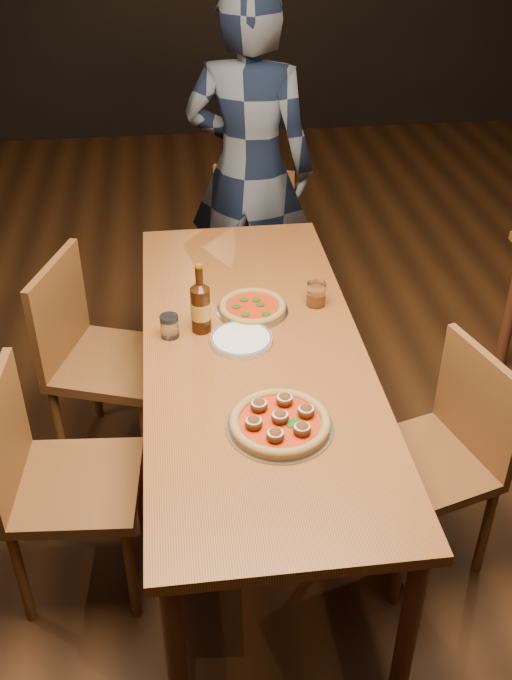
{
  "coord_description": "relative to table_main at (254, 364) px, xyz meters",
  "views": [
    {
      "loc": [
        -0.27,
        -2.23,
        2.32
      ],
      "look_at": [
        0.0,
        -0.05,
        0.82
      ],
      "focal_mm": 40.0,
      "sensor_mm": 36.0,
      "label": 1
    }
  ],
  "objects": [
    {
      "name": "diner",
      "position": [
        0.14,
        1.35,
        0.21
      ],
      "size": [
        0.75,
        0.61,
        1.78
      ],
      "primitive_type": "imported",
      "rotation": [
        0.0,
        0.0,
        2.83
      ],
      "color": "black",
      "rests_on": "ground"
    },
    {
      "name": "pizza_meatball",
      "position": [
        0.03,
        -0.44,
        0.09
      ],
      "size": [
        0.34,
        0.34,
        0.06
      ],
      "rotation": [
        0.0,
        0.0,
        -0.05
      ],
      "color": "#B7B7BF",
      "rests_on": "table_main"
    },
    {
      "name": "plate_stack",
      "position": [
        -0.04,
        0.04,
        0.08
      ],
      "size": [
        0.23,
        0.23,
        0.02
      ],
      "primitive_type": "cylinder",
      "color": "white",
      "rests_on": "table_main"
    },
    {
      "name": "water_glass",
      "position": [
        -0.3,
        0.12,
        0.11
      ],
      "size": [
        0.07,
        0.07,
        0.09
      ],
      "primitive_type": "cylinder",
      "color": "white",
      "rests_on": "table_main"
    },
    {
      "name": "amber_glass",
      "position": [
        0.28,
        0.27,
        0.12
      ],
      "size": [
        0.08,
        0.08,
        0.09
      ],
      "primitive_type": "cylinder",
      "color": "#914410",
      "rests_on": "table_main"
    },
    {
      "name": "chair_main_sw",
      "position": [
        -0.55,
        0.36,
        -0.2
      ],
      "size": [
        0.57,
        0.57,
        0.96
      ],
      "primitive_type": null,
      "rotation": [
        0.0,
        0.0,
        1.24
      ],
      "color": "brown",
      "rests_on": "ground"
    },
    {
      "name": "beer_bottle",
      "position": [
        -0.18,
        0.14,
        0.17
      ],
      "size": [
        0.08,
        0.08,
        0.27
      ],
      "rotation": [
        0.0,
        0.0,
        -0.4
      ],
      "color": "black",
      "rests_on": "table_main"
    },
    {
      "name": "chair_end",
      "position": [
        0.1,
        1.22,
        -0.22
      ],
      "size": [
        0.55,
        0.55,
        0.91
      ],
      "primitive_type": null,
      "rotation": [
        0.0,
        0.0,
        -0.37
      ],
      "color": "brown",
      "rests_on": "ground"
    },
    {
      "name": "ground",
      "position": [
        0.0,
        0.0,
        -0.68
      ],
      "size": [
        9.0,
        9.0,
        0.0
      ],
      "primitive_type": "plane",
      "color": "black"
    },
    {
      "name": "table_main",
      "position": [
        0.0,
        0.0,
        0.0
      ],
      "size": [
        0.8,
        2.0,
        0.75
      ],
      "color": "maroon",
      "rests_on": "ground"
    },
    {
      "name": "chair_main_nw",
      "position": [
        -0.65,
        -0.32,
        -0.22
      ],
      "size": [
        0.47,
        0.47,
        0.93
      ],
      "primitive_type": null,
      "rotation": [
        0.0,
        0.0,
        1.49
      ],
      "color": "brown",
      "rests_on": "ground"
    },
    {
      "name": "chair_main_e",
      "position": [
        0.56,
        -0.35,
        -0.23
      ],
      "size": [
        0.52,
        0.52,
        0.9
      ],
      "primitive_type": null,
      "rotation": [
        0.0,
        0.0,
        -1.29
      ],
      "color": "brown",
      "rests_on": "ground"
    },
    {
      "name": "pizza_margherita",
      "position": [
        0.02,
        0.25,
        0.09
      ],
      "size": [
        0.28,
        0.28,
        0.04
      ],
      "rotation": [
        0.0,
        0.0,
        0.04
      ],
      "color": "#B7B7BF",
      "rests_on": "table_main"
    },
    {
      "name": "room_shell",
      "position": [
        0.0,
        0.0,
        1.18
      ],
      "size": [
        9.0,
        9.0,
        9.0
      ],
      "color": "black",
      "rests_on": "ground"
    }
  ]
}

